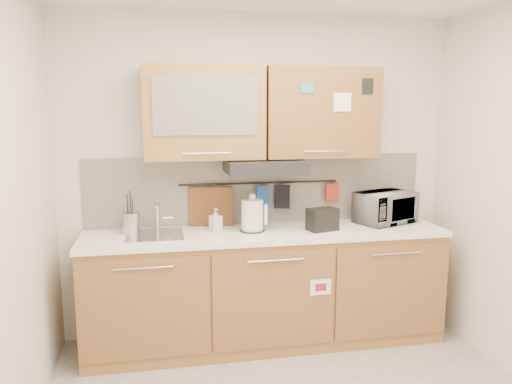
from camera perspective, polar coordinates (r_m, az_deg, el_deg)
name	(u,v)px	position (r m, az deg, el deg)	size (l,w,h in m)	color
wall_back	(258,177)	(4.13, 0.28, 1.69)	(3.20, 3.20, 0.00)	silver
base_cabinet	(266,294)	(4.06, 1.13, -11.52)	(2.80, 0.64, 0.88)	#AA7B3C
countertop	(266,233)	(3.90, 1.16, -4.75)	(2.82, 0.62, 0.04)	white
backsplash	(259,189)	(4.13, 0.32, 0.30)	(2.80, 0.02, 0.56)	silver
upper_cabinets	(262,113)	(3.91, 0.73, 9.06)	(1.82, 0.37, 0.70)	#AA7B3C
range_hood	(265,166)	(3.87, 1.00, 2.96)	(0.60, 0.46, 0.10)	black
sink	(155,235)	(3.84, -11.44, -4.83)	(0.42, 0.40, 0.26)	silver
utensil_rail	(260,183)	(4.08, 0.42, 1.04)	(0.02, 0.02, 1.30)	black
utensil_crock	(131,223)	(3.91, -14.08, -3.44)	(0.17, 0.17, 0.33)	#ACABB0
kettle	(253,216)	(3.86, -0.40, -2.76)	(0.23, 0.21, 0.30)	silver
toaster	(322,219)	(3.93, 7.60, -3.09)	(0.26, 0.19, 0.17)	black
microwave	(385,207)	(4.29, 14.53, -1.72)	(0.47, 0.32, 0.26)	#999999
soap_bottle	(216,219)	(3.90, -4.64, -3.14)	(0.08, 0.08, 0.18)	#999999
cutting_board	(211,214)	(4.05, -5.13, -2.51)	(0.36, 0.03, 0.44)	brown
oven_mitt	(262,197)	(4.09, 0.74, -0.60)	(0.12, 0.03, 0.19)	#22549C
dark_pouch	(282,197)	(4.13, 3.03, -0.53)	(0.12, 0.04, 0.19)	black
pot_holder	(332,192)	(4.25, 8.69, -0.03)	(0.12, 0.02, 0.15)	#AD2817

